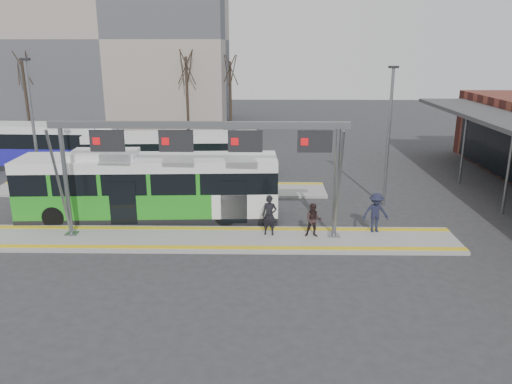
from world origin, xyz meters
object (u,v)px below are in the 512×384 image
passenger_b (313,220)px  gantry (203,146)px  passenger_c (376,213)px  hero_bus (149,188)px  passenger_a (269,215)px

passenger_b → gantry: bearing=-177.1°
passenger_c → hero_bus: bearing=164.8°
gantry → passenger_a: (2.92, 0.19, -3.22)m
hero_bus → passenger_c: 11.17m
hero_bus → passenger_c: (10.95, -2.13, -0.53)m
gantry → passenger_b: size_ratio=8.37×
gantry → passenger_b: bearing=-0.3°
passenger_a → passenger_c: size_ratio=1.00×
gantry → passenger_b: (4.90, -0.02, -3.37)m
hero_bus → passenger_a: (6.04, -2.59, -0.53)m
passenger_a → passenger_b: 2.00m
gantry → passenger_c: size_ratio=7.01×
passenger_a → gantry: bearing=-168.1°
gantry → passenger_c: (7.82, 0.65, -3.22)m
passenger_b → passenger_c: 3.00m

